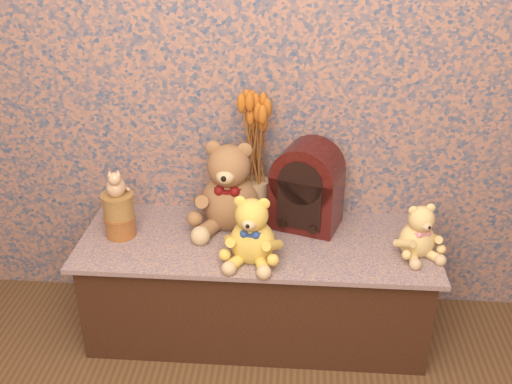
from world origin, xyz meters
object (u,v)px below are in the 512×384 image
at_px(cathedral_radio, 307,185).
at_px(cat_figurine, 115,181).
at_px(ceramic_vase, 256,200).
at_px(biscuit_tin_lower, 120,226).
at_px(teddy_medium, 252,226).
at_px(teddy_large, 230,181).
at_px(teddy_small, 419,227).

xyz_separation_m(cathedral_radio, cat_figurine, (-0.75, -0.14, 0.06)).
height_order(ceramic_vase, biscuit_tin_lower, ceramic_vase).
distance_m(teddy_medium, ceramic_vase, 0.31).
xyz_separation_m(teddy_large, biscuit_tin_lower, (-0.44, -0.12, -0.16)).
relative_size(teddy_medium, cathedral_radio, 0.78).
bearing_deg(teddy_large, cathedral_radio, 8.21).
height_order(teddy_small, cat_figurine, cat_figurine).
bearing_deg(biscuit_tin_lower, teddy_small, -2.45).
height_order(cathedral_radio, ceramic_vase, cathedral_radio).
relative_size(teddy_small, ceramic_vase, 1.25).
bearing_deg(teddy_small, cat_figurine, 157.84).
distance_m(teddy_medium, cat_figurine, 0.58).
xyz_separation_m(teddy_small, cat_figurine, (-1.18, 0.05, 0.13)).
bearing_deg(biscuit_tin_lower, teddy_medium, -13.68).
distance_m(teddy_small, ceramic_vase, 0.68).
height_order(ceramic_vase, cat_figurine, cat_figurine).
bearing_deg(biscuit_tin_lower, cathedral_radio, 10.75).
height_order(teddy_large, biscuit_tin_lower, teddy_large).
distance_m(teddy_small, biscuit_tin_lower, 1.18).
distance_m(teddy_small, cathedral_radio, 0.47).
bearing_deg(teddy_large, teddy_small, -8.63).
xyz_separation_m(teddy_small, biscuit_tin_lower, (-1.18, 0.05, -0.07)).
bearing_deg(teddy_medium, teddy_large, 120.21).
distance_m(teddy_large, ceramic_vase, 0.16).
bearing_deg(cat_figurine, teddy_large, 0.56).
distance_m(ceramic_vase, biscuit_tin_lower, 0.57).
distance_m(teddy_large, biscuit_tin_lower, 0.48).
relative_size(teddy_large, cathedral_radio, 1.09).
bearing_deg(cat_figurine, teddy_medium, -28.78).
xyz_separation_m(teddy_large, cathedral_radio, (0.32, 0.02, -0.02)).
xyz_separation_m(teddy_small, ceramic_vase, (-0.64, 0.22, -0.02)).
height_order(teddy_large, cat_figurine, teddy_large).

